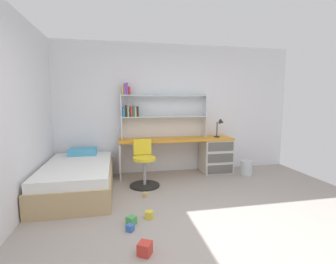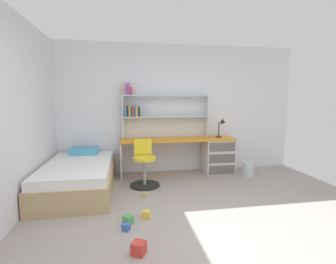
% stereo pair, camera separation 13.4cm
% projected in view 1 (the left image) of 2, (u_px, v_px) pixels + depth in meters
% --- Properties ---
extents(ground_plane, '(5.46, 6.36, 0.02)m').
position_uv_depth(ground_plane, '(215.00, 240.00, 2.68)').
color(ground_plane, '#9E938C').
extents(room_shell, '(5.46, 6.36, 2.63)m').
position_uv_depth(room_shell, '(103.00, 113.00, 3.48)').
color(room_shell, silver).
rests_on(room_shell, ground_plane).
extents(desk, '(2.30, 0.51, 0.74)m').
position_uv_depth(desk, '(206.00, 153.00, 5.11)').
color(desk, orange).
rests_on(desk, ground_plane).
extents(bookshelf_hutch, '(1.74, 0.22, 1.10)m').
position_uv_depth(bookshelf_hutch, '(152.00, 107.00, 4.90)').
color(bookshelf_hutch, silver).
rests_on(bookshelf_hutch, desk).
extents(desk_lamp, '(0.20, 0.17, 0.38)m').
position_uv_depth(desk_lamp, '(221.00, 125.00, 5.08)').
color(desk_lamp, black).
rests_on(desk_lamp, desk).
extents(swivel_chair, '(0.52, 0.52, 0.81)m').
position_uv_depth(swivel_chair, '(144.00, 168.00, 4.31)').
color(swivel_chair, black).
rests_on(swivel_chair, ground_plane).
extents(bed_platform, '(1.08, 1.85, 0.60)m').
position_uv_depth(bed_platform, '(78.00, 178.00, 4.01)').
color(bed_platform, tan).
rests_on(bed_platform, ground_plane).
extents(waste_bin, '(0.23, 0.23, 0.30)m').
position_uv_depth(waste_bin, '(246.00, 168.00, 4.95)').
color(waste_bin, silver).
rests_on(waste_bin, ground_plane).
extents(toy_block_green_0, '(0.14, 0.14, 0.10)m').
position_uv_depth(toy_block_green_0, '(131.00, 220.00, 2.98)').
color(toy_block_green_0, '#479E51').
rests_on(toy_block_green_0, ground_plane).
extents(toy_block_yellow_1, '(0.12, 0.12, 0.09)m').
position_uv_depth(toy_block_yellow_1, '(149.00, 215.00, 3.14)').
color(toy_block_yellow_1, gold).
rests_on(toy_block_yellow_1, ground_plane).
extents(toy_block_red_2, '(0.17, 0.17, 0.12)m').
position_uv_depth(toy_block_red_2, '(145.00, 249.00, 2.40)').
color(toy_block_red_2, red).
rests_on(toy_block_red_2, ground_plane).
extents(toy_block_natural_3, '(0.11, 0.11, 0.07)m').
position_uv_depth(toy_block_natural_3, '(145.00, 195.00, 3.83)').
color(toy_block_natural_3, tan).
rests_on(toy_block_natural_3, ground_plane).
extents(toy_block_blue_4, '(0.11, 0.11, 0.08)m').
position_uv_depth(toy_block_blue_4, '(130.00, 228.00, 2.83)').
color(toy_block_blue_4, '#3860B7').
rests_on(toy_block_blue_4, ground_plane).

